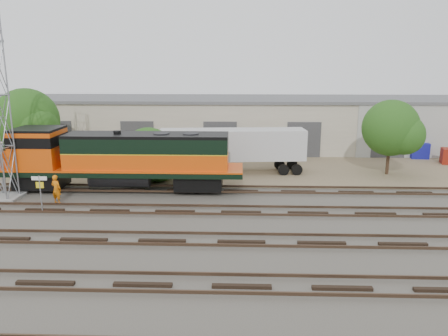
{
  "coord_description": "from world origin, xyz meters",
  "views": [
    {
      "loc": [
        3.86,
        -23.42,
        8.77
      ],
      "look_at": [
        2.88,
        4.0,
        2.2
      ],
      "focal_mm": 35.0,
      "sensor_mm": 36.0,
      "label": 1
    }
  ],
  "objects": [
    {
      "name": "ground",
      "position": [
        0.0,
        0.0,
        0.0
      ],
      "size": [
        140.0,
        140.0,
        0.0
      ],
      "primitive_type": "plane",
      "color": "#47423A",
      "rests_on": "ground"
    },
    {
      "name": "dirt_strip",
      "position": [
        0.0,
        15.0,
        0.01
      ],
      "size": [
        80.0,
        16.0,
        0.02
      ],
      "primitive_type": "cube",
      "color": "#726047",
      "rests_on": "ground"
    },
    {
      "name": "tracks",
      "position": [
        0.0,
        -3.0,
        0.08
      ],
      "size": [
        80.0,
        20.4,
        0.28
      ],
      "color": "black",
      "rests_on": "ground"
    },
    {
      "name": "warehouse",
      "position": [
        0.04,
        22.98,
        2.65
      ],
      "size": [
        58.4,
        10.4,
        5.3
      ],
      "color": "beige",
      "rests_on": "ground"
    },
    {
      "name": "locomotive",
      "position": [
        -4.85,
        6.0,
        2.39
      ],
      "size": [
        17.38,
        3.05,
        4.18
      ],
      "color": "black",
      "rests_on": "tracks"
    },
    {
      "name": "sign_post",
      "position": [
        -8.03,
        1.23,
        1.6
      ],
      "size": [
        0.94,
        0.07,
        2.29
      ],
      "color": "gray",
      "rests_on": "ground"
    },
    {
      "name": "worker",
      "position": [
        -7.86,
        3.05,
        0.94
      ],
      "size": [
        0.79,
        0.64,
        1.88
      ],
      "primitive_type": "imported",
      "rotation": [
        0.0,
        0.0,
        2.82
      ],
      "color": "orange",
      "rests_on": "ground"
    },
    {
      "name": "semi_trailer",
      "position": [
        3.58,
        11.51,
        2.27
      ],
      "size": [
        11.88,
        3.3,
        3.61
      ],
      "rotation": [
        0.0,
        0.0,
        0.08
      ],
      "color": "silver",
      "rests_on": "ground"
    },
    {
      "name": "dumpster_blue",
      "position": [
        20.95,
        17.99,
        0.75
      ],
      "size": [
        1.72,
        1.63,
        1.5
      ],
      "primitive_type": "cube",
      "rotation": [
        0.0,
        0.0,
        -0.09
      ],
      "color": "navy",
      "rests_on": "ground"
    },
    {
      "name": "tree_west",
      "position": [
        -13.4,
        11.61,
        4.1
      ],
      "size": [
        5.51,
        5.24,
        6.86
      ],
      "color": "#382619",
      "rests_on": "ground"
    },
    {
      "name": "tree_mid",
      "position": [
        -2.94,
        9.22,
        1.78
      ],
      "size": [
        4.5,
        4.29,
        4.29
      ],
      "color": "#382619",
      "rests_on": "ground"
    },
    {
      "name": "tree_east",
      "position": [
        16.11,
        11.31,
        3.69
      ],
      "size": [
        4.7,
        4.47,
        6.04
      ],
      "color": "#382619",
      "rests_on": "ground"
    }
  ]
}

